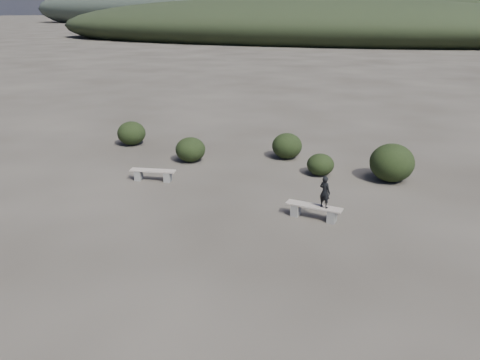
% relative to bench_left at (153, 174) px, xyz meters
% --- Properties ---
extents(ground, '(1200.00, 1200.00, 0.00)m').
position_rel_bench_left_xyz_m(ground, '(4.28, -5.07, -0.25)').
color(ground, '#312C26').
rests_on(ground, ground).
extents(bench_left, '(1.71, 0.72, 0.42)m').
position_rel_bench_left_xyz_m(bench_left, '(0.00, 0.00, 0.00)').
color(bench_left, slate).
rests_on(bench_left, ground).
extents(bench_right, '(1.71, 0.46, 0.42)m').
position_rel_bench_left_xyz_m(bench_right, '(6.25, -1.08, 0.00)').
color(bench_right, slate).
rests_on(bench_right, ground).
extents(seated_person, '(0.41, 0.35, 0.96)m').
position_rel_bench_left_xyz_m(seated_person, '(6.55, -1.10, 0.65)').
color(seated_person, black).
rests_on(seated_person, bench_right).
extents(shrub_a, '(1.23, 1.23, 1.01)m').
position_rel_bench_left_xyz_m(shrub_a, '(0.18, 2.64, 0.25)').
color(shrub_a, black).
rests_on(shrub_a, ground).
extents(shrub_b, '(1.26, 1.26, 1.08)m').
position_rel_bench_left_xyz_m(shrub_b, '(3.75, 4.54, 0.29)').
color(shrub_b, black).
rests_on(shrub_b, ground).
extents(shrub_c, '(1.03, 1.03, 0.82)m').
position_rel_bench_left_xyz_m(shrub_c, '(5.55, 2.94, 0.16)').
color(shrub_c, black).
rests_on(shrub_c, ground).
extents(shrub_d, '(1.59, 1.59, 1.39)m').
position_rel_bench_left_xyz_m(shrub_d, '(8.09, 3.24, 0.44)').
color(shrub_d, black).
rests_on(shrub_d, ground).
extents(shrub_f, '(1.29, 1.29, 1.09)m').
position_rel_bench_left_xyz_m(shrub_f, '(-3.56, 3.91, 0.29)').
color(shrub_f, black).
rests_on(shrub_f, ground).
extents(mountain_ridges, '(500.00, 400.00, 56.00)m').
position_rel_bench_left_xyz_m(mountain_ridges, '(-3.20, 333.99, 10.58)').
color(mountain_ridges, black).
rests_on(mountain_ridges, ground).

